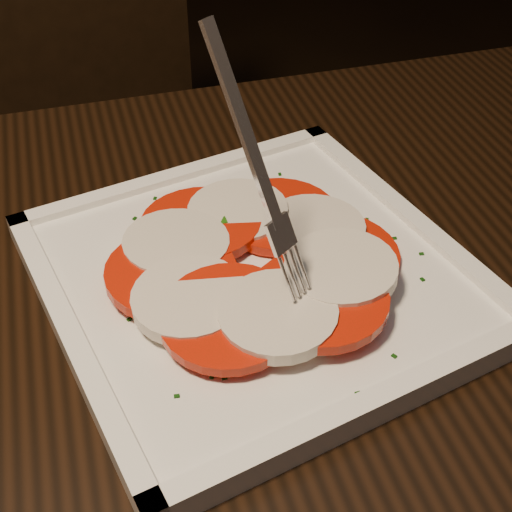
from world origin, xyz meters
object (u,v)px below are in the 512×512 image
at_px(plate, 256,279).
at_px(fork, 245,161).
at_px(chair, 83,138).
at_px(table, 273,453).

distance_m(plate, fork, 0.12).
bearing_deg(chair, plate, -88.35).
relative_size(chair, plate, 3.16).
height_order(chair, plate, chair).
height_order(table, fork, fork).
height_order(plate, fork, fork).
bearing_deg(fork, chair, 63.95).
bearing_deg(fork, plate, 18.06).
relative_size(chair, fork, 5.49).
xyz_separation_m(table, plate, (0.00, 0.08, 0.11)).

